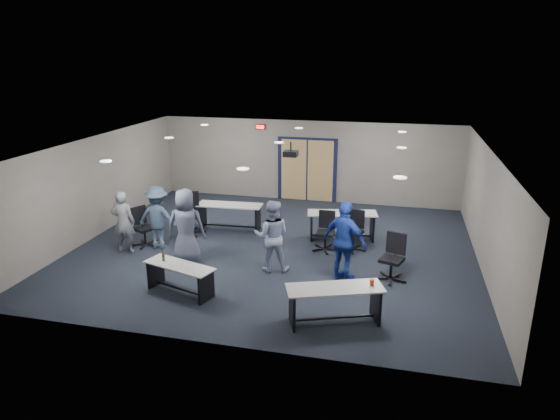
% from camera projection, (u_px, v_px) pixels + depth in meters
% --- Properties ---
extents(floor, '(10.00, 10.00, 0.00)m').
position_uv_depth(floor, '(275.00, 248.00, 12.87)').
color(floor, black).
rests_on(floor, ground).
extents(back_wall, '(10.00, 0.04, 2.70)m').
position_uv_depth(back_wall, '(307.00, 161.00, 16.62)').
color(back_wall, slate).
rests_on(back_wall, floor).
extents(front_wall, '(10.00, 0.04, 2.70)m').
position_uv_depth(front_wall, '(208.00, 273.00, 8.29)').
color(front_wall, slate).
rests_on(front_wall, floor).
extents(left_wall, '(0.04, 9.00, 2.70)m').
position_uv_depth(left_wall, '(97.00, 186.00, 13.57)').
color(left_wall, slate).
rests_on(left_wall, floor).
extents(right_wall, '(0.04, 9.00, 2.70)m').
position_uv_depth(right_wall, '(487.00, 213.00, 11.34)').
color(right_wall, slate).
rests_on(right_wall, floor).
extents(ceiling, '(10.00, 9.00, 0.04)m').
position_uv_depth(ceiling, '(274.00, 145.00, 12.04)').
color(ceiling, silver).
rests_on(ceiling, back_wall).
extents(double_door, '(2.00, 0.07, 2.20)m').
position_uv_depth(double_door, '(307.00, 170.00, 16.68)').
color(double_door, black).
rests_on(double_door, back_wall).
extents(exit_sign, '(0.32, 0.07, 0.18)m').
position_uv_depth(exit_sign, '(260.00, 127.00, 16.59)').
color(exit_sign, black).
rests_on(exit_sign, back_wall).
extents(ceiling_projector, '(0.35, 0.32, 0.37)m').
position_uv_depth(ceiling_projector, '(291.00, 154.00, 12.53)').
color(ceiling_projector, black).
rests_on(ceiling_projector, ceiling).
extents(ceiling_can_lights, '(6.24, 5.74, 0.02)m').
position_uv_depth(ceiling_can_lights, '(277.00, 144.00, 12.28)').
color(ceiling_can_lights, white).
rests_on(ceiling_can_lights, ceiling).
extents(table_front_left, '(1.65, 0.97, 0.87)m').
position_uv_depth(table_front_left, '(180.00, 273.00, 10.39)').
color(table_front_left, beige).
rests_on(table_front_left, floor).
extents(table_front_right, '(1.89, 1.19, 0.85)m').
position_uv_depth(table_front_right, '(335.00, 298.00, 9.22)').
color(table_front_right, beige).
rests_on(table_front_right, floor).
extents(table_back_left, '(1.85, 0.72, 0.74)m').
position_uv_depth(table_back_left, '(230.00, 212.00, 14.11)').
color(table_back_left, beige).
rests_on(table_back_left, floor).
extents(table_back_right, '(1.92, 0.95, 0.74)m').
position_uv_depth(table_back_right, '(342.00, 221.00, 13.37)').
color(table_back_right, beige).
rests_on(table_back_right, floor).
extents(chair_back_a, '(0.95, 0.95, 1.16)m').
position_uv_depth(chair_back_a, '(191.00, 214.00, 13.74)').
color(chair_back_a, black).
rests_on(chair_back_a, floor).
extents(chair_back_c, '(0.63, 0.63, 1.00)m').
position_uv_depth(chair_back_c, '(325.00, 232.00, 12.62)').
color(chair_back_c, black).
rests_on(chair_back_c, floor).
extents(chair_back_d, '(0.76, 0.76, 1.02)m').
position_uv_depth(chair_back_d, '(353.00, 231.00, 12.63)').
color(chair_back_d, black).
rests_on(chair_back_d, floor).
extents(chair_loose_left, '(0.87, 0.87, 1.02)m').
position_uv_depth(chair_loose_left, '(144.00, 227.00, 12.93)').
color(chair_loose_left, black).
rests_on(chair_loose_left, floor).
extents(chair_loose_right, '(0.84, 0.84, 1.06)m').
position_uv_depth(chair_loose_right, '(392.00, 258.00, 10.95)').
color(chair_loose_right, black).
rests_on(chair_loose_right, floor).
extents(person_gray, '(0.64, 0.47, 1.60)m').
position_uv_depth(person_gray, '(123.00, 222.00, 12.42)').
color(person_gray, gray).
rests_on(person_gray, floor).
extents(person_plaid, '(0.99, 0.74, 1.83)m').
position_uv_depth(person_plaid, '(186.00, 226.00, 11.76)').
color(person_plaid, '#4C5369').
rests_on(person_plaid, floor).
extents(person_lightblue, '(0.92, 0.77, 1.69)m').
position_uv_depth(person_lightblue, '(272.00, 236.00, 11.36)').
color(person_lightblue, '#95A1C6').
rests_on(person_lightblue, floor).
extents(person_navy, '(1.16, 0.90, 1.83)m').
position_uv_depth(person_navy, '(345.00, 242.00, 10.82)').
color(person_navy, '#1C379B').
rests_on(person_navy, floor).
extents(person_back, '(1.10, 0.69, 1.63)m').
position_uv_depth(person_back, '(158.00, 217.00, 12.70)').
color(person_back, '#364B62').
rests_on(person_back, floor).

